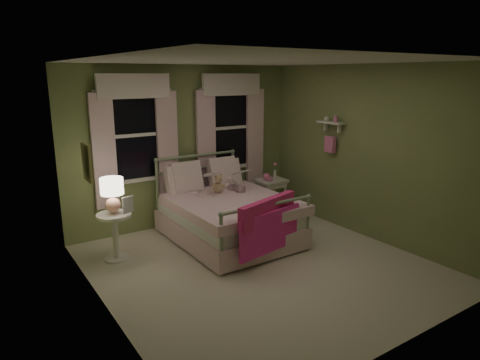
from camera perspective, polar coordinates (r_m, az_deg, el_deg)
room_shell at (r=5.33m, az=2.85°, el=1.47°), size 4.20×4.20×4.20m
bed at (r=6.47m, az=-1.72°, el=-4.68°), size 1.58×2.04×1.18m
pink_throw at (r=5.60m, az=3.88°, el=-5.27°), size 1.09×0.41×0.71m
child_left at (r=6.54m, az=-5.79°, el=0.24°), size 0.29×0.23×0.68m
child_right at (r=6.80m, az=-1.64°, el=1.18°), size 0.39×0.31×0.76m
book_left at (r=6.32m, az=-4.74°, el=0.27°), size 0.22×0.17×0.26m
book_right at (r=6.61m, az=-0.48°, el=0.55°), size 0.20×0.12×0.26m
teddy_bear at (r=6.57m, az=-2.96°, el=-0.69°), size 0.23×0.18×0.30m
nightstand_left at (r=5.99m, az=-16.33°, el=-6.44°), size 0.46×0.46×0.65m
table_lamp at (r=5.83m, az=-16.68°, el=-1.50°), size 0.30×0.30×0.47m
book_nightstand at (r=5.87m, az=-15.32°, el=-4.33°), size 0.20×0.25×0.02m
nightstand_right at (r=7.56m, az=4.17°, el=-0.66°), size 0.50×0.40×0.64m
pink_toy at (r=7.46m, az=3.60°, el=0.41°), size 0.14×0.19×0.14m
bud_vase at (r=7.61m, az=4.68°, el=1.29°), size 0.06×0.06×0.28m
window_left at (r=6.65m, az=-13.73°, el=6.40°), size 1.34×0.13×1.96m
window_right at (r=7.40m, az=-1.21°, el=7.52°), size 1.34×0.13×1.96m
wall_shelf at (r=7.05m, az=11.97°, el=6.08°), size 0.15×0.50×0.60m
framed_picture at (r=5.00m, az=-19.74°, el=2.19°), size 0.03×0.32×0.42m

